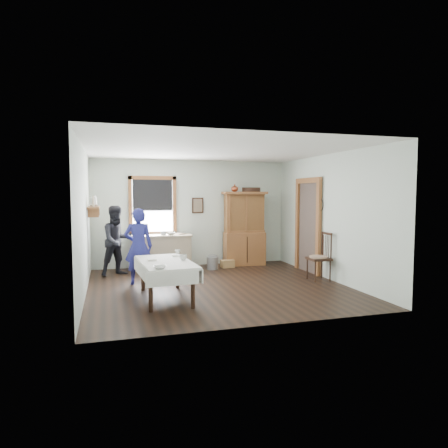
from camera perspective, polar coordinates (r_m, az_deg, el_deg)
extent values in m
cube|color=black|center=(8.09, -0.95, -8.84)|extent=(5.00, 5.00, 0.01)
cube|color=silver|center=(7.92, -0.97, 10.48)|extent=(5.00, 5.00, 0.01)
cube|color=silver|center=(10.32, -4.62, 1.55)|extent=(5.00, 0.01, 2.70)
cube|color=silver|center=(5.52, 5.89, -0.84)|extent=(5.00, 0.01, 2.70)
cube|color=silver|center=(7.62, -19.40, 0.35)|extent=(0.01, 5.00, 2.70)
cube|color=silver|center=(8.88, 14.80, 0.98)|extent=(0.01, 5.00, 2.70)
cube|color=white|center=(10.14, -10.16, 2.58)|extent=(1.00, 0.02, 1.30)
cube|color=#9A5E2F|center=(10.12, -10.19, 6.51)|extent=(1.18, 0.06, 0.09)
cube|color=#9A5E2F|center=(10.16, -10.09, -1.34)|extent=(1.18, 0.06, 0.09)
cube|color=#9A5E2F|center=(10.07, -13.23, 2.52)|extent=(0.09, 0.06, 1.48)
cube|color=#9A5E2F|center=(10.19, -7.09, 2.62)|extent=(0.09, 0.06, 1.48)
cube|color=black|center=(10.09, -10.15, 4.07)|extent=(0.98, 0.03, 0.77)
cube|color=#4E3F37|center=(9.62, 12.01, -0.52)|extent=(0.03, 0.90, 2.10)
cube|color=#9A5E2F|center=(9.16, 13.35, -0.78)|extent=(0.08, 0.12, 2.10)
cube|color=#9A5E2F|center=(10.06, 10.48, -0.29)|extent=(0.08, 0.12, 2.10)
cube|color=#9A5E2F|center=(9.58, 11.95, 6.11)|extent=(0.08, 1.14, 0.12)
cube|color=#9A5E2F|center=(9.11, -18.10, 2.25)|extent=(0.24, 1.00, 0.04)
cube|color=#9A5E2F|center=(8.71, -18.17, 1.50)|extent=(0.22, 0.03, 0.18)
cube|color=#9A5E2F|center=(9.51, -18.01, 1.72)|extent=(0.22, 0.03, 0.18)
cube|color=tan|center=(8.80, -18.18, 3.03)|extent=(0.03, 0.22, 0.24)
cylinder|color=silver|center=(9.45, -18.05, 3.10)|extent=(0.12, 0.12, 0.22)
cube|color=black|center=(10.30, -3.76, 2.66)|extent=(0.30, 0.04, 0.40)
torus|color=black|center=(9.10, 13.60, 3.41)|extent=(0.01, 0.27, 0.27)
cube|color=tan|center=(9.90, -8.98, -3.98)|extent=(1.53, 0.69, 0.85)
cube|color=#9A5E2F|center=(10.38, 2.91, -0.64)|extent=(1.15, 0.60, 1.90)
cube|color=white|center=(7.15, -8.33, -7.91)|extent=(0.99, 1.73, 0.67)
cube|color=black|center=(8.78, 13.38, -4.52)|extent=(0.48, 0.48, 1.03)
cube|color=#96999E|center=(9.83, -1.65, -5.61)|extent=(0.37, 0.37, 0.30)
cube|color=#A17C49|center=(10.08, 0.50, -5.69)|extent=(0.33, 0.25, 0.19)
imported|color=navy|center=(8.34, -12.11, -3.53)|extent=(0.56, 0.41, 1.44)
imported|color=black|center=(9.36, -14.98, -2.65)|extent=(0.87, 0.79, 1.47)
imported|color=silver|center=(7.15, -5.84, -4.74)|extent=(0.15, 0.15, 0.10)
imported|color=silver|center=(7.83, -6.61, -4.00)|extent=(0.13, 0.13, 0.09)
imported|color=silver|center=(6.38, -9.18, -6.09)|extent=(0.23, 0.23, 0.06)
imported|color=#75634E|center=(9.89, -6.82, -1.42)|extent=(0.26, 0.28, 0.02)
imported|color=silver|center=(9.78, -7.58, -1.36)|extent=(0.26, 0.26, 0.07)
imported|color=silver|center=(9.15, -18.10, 2.55)|extent=(0.22, 0.22, 0.05)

